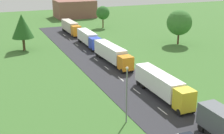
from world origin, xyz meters
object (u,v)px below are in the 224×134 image
(tree_pine, at_px, (179,23))
(tree_maple, at_px, (103,13))
(truck_fifth, at_px, (71,27))
(distant_building, at_px, (75,9))
(lamppost_second, at_px, (127,92))
(truck_third, at_px, (112,53))
(truck_fourth, at_px, (88,38))
(tree_oak, at_px, (22,26))
(truck_second, at_px, (162,84))

(tree_pine, bearing_deg, tree_maple, 108.71)
(truck_fifth, height_order, tree_pine, tree_pine)
(truck_fifth, bearing_deg, distant_building, 71.55)
(tree_maple, bearing_deg, tree_pine, -71.29)
(tree_pine, bearing_deg, lamppost_second, -133.42)
(truck_third, height_order, distant_building, distant_building)
(truck_fourth, height_order, tree_oak, tree_oak)
(lamppost_second, bearing_deg, tree_maple, 71.12)
(tree_maple, height_order, distant_building, tree_maple)
(truck_third, bearing_deg, truck_fifth, 89.70)
(distant_building, bearing_deg, truck_fourth, -102.27)
(truck_fifth, distance_m, tree_pine, 32.78)
(tree_pine, height_order, distant_building, tree_pine)
(truck_second, bearing_deg, tree_oak, 112.89)
(lamppost_second, height_order, distant_building, lamppost_second)
(lamppost_second, distance_m, tree_pine, 45.12)
(truck_third, xyz_separation_m, truck_fifth, (0.17, 32.29, 0.01))
(distant_building, bearing_deg, truck_second, -97.23)
(truck_second, height_order, lamppost_second, lamppost_second)
(truck_third, distance_m, distant_building, 64.60)
(tree_oak, xyz_separation_m, tree_maple, (28.44, 19.69, -0.94))
(truck_third, xyz_separation_m, tree_pine, (22.72, 8.76, 3.52))
(tree_pine, bearing_deg, truck_fifth, 133.78)
(truck_fourth, relative_size, lamppost_second, 1.70)
(truck_fourth, xyz_separation_m, distant_building, (10.35, 47.60, 1.35))
(truck_second, relative_size, truck_fifth, 1.06)
(truck_second, height_order, truck_fourth, truck_second)
(tree_oak, bearing_deg, lamppost_second, -80.18)
(tree_pine, bearing_deg, truck_second, -129.06)
(truck_fourth, distance_m, truck_fifth, 16.19)
(truck_fifth, relative_size, tree_maple, 1.76)
(tree_maple, height_order, tree_pine, tree_pine)
(truck_third, xyz_separation_m, distant_building, (10.65, 63.70, 1.26))
(truck_third, height_order, truck_fifth, truck_fifth)
(tree_pine, distance_m, distant_building, 56.30)
(truck_second, distance_m, tree_pine, 36.00)
(truck_fifth, bearing_deg, truck_third, -90.30)
(truck_second, bearing_deg, tree_pine, 50.94)
(tree_oak, distance_m, distant_building, 52.61)
(truck_fourth, distance_m, tree_maple, 25.29)
(truck_second, bearing_deg, tree_maple, 77.40)
(truck_second, xyz_separation_m, truck_fifth, (0.02, 51.35, 0.04))
(tree_oak, bearing_deg, truck_fourth, -7.41)
(tree_oak, relative_size, distant_building, 0.57)
(truck_third, distance_m, tree_pine, 24.61)
(truck_third, height_order, truck_fourth, truck_third)
(truck_second, distance_m, lamppost_second, 9.99)
(truck_second, height_order, tree_oak, tree_oak)
(tree_pine, bearing_deg, tree_oak, 166.20)
(truck_fourth, relative_size, distant_building, 0.84)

